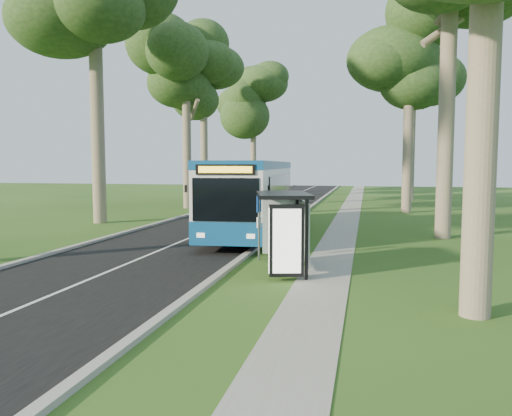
{
  "coord_description": "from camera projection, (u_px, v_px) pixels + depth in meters",
  "views": [
    {
      "loc": [
        4.17,
        -17.35,
        3.28
      ],
      "look_at": [
        -0.01,
        1.38,
        1.6
      ],
      "focal_mm": 35.0,
      "sensor_mm": 36.0,
      "label": 1
    }
  ],
  "objects": [
    {
      "name": "tree_east_d",
      "position": [
        413.0,
        89.0,
        44.61
      ],
      "size": [
        5.2,
        5.2,
        13.56
      ],
      "color": "#7A6B56",
      "rests_on": "ground"
    },
    {
      "name": "centre_line",
      "position": [
        229.0,
        221.0,
        28.54
      ],
      "size": [
        0.12,
        100.0,
        0.0
      ],
      "primitive_type": "cube",
      "color": "white",
      "rests_on": "road"
    },
    {
      "name": "kerb_west",
      "position": [
        172.0,
        219.0,
        29.29
      ],
      "size": [
        0.25,
        100.0,
        0.12
      ],
      "primitive_type": "cube",
      "color": "#9E9B93",
      "rests_on": "ground"
    },
    {
      "name": "tree_west_c",
      "position": [
        186.0,
        79.0,
        36.68
      ],
      "size": [
        5.2,
        5.2,
        12.82
      ],
      "color": "#7A6B56",
      "rests_on": "ground"
    },
    {
      "name": "ground",
      "position": [
        248.0,
        255.0,
        18.06
      ],
      "size": [
        120.0,
        120.0,
        0.0
      ],
      "primitive_type": "plane",
      "color": "#2A4A17",
      "rests_on": "ground"
    },
    {
      "name": "bus_shelter",
      "position": [
        285.0,
        218.0,
        14.74
      ],
      "size": [
        2.18,
        3.11,
        2.42
      ],
      "rotation": [
        0.0,
        0.0,
        0.25
      ],
      "color": "black",
      "rests_on": "ground"
    },
    {
      "name": "footpath",
      "position": [
        344.0,
        225.0,
        27.13
      ],
      "size": [
        1.5,
        100.0,
        0.02
      ],
      "primitive_type": "cube",
      "color": "gray",
      "rests_on": "ground"
    },
    {
      "name": "tree_west_d",
      "position": [
        203.0,
        76.0,
        46.66
      ],
      "size": [
        5.2,
        5.2,
        15.64
      ],
      "color": "#7A6B56",
      "rests_on": "ground"
    },
    {
      "name": "bus",
      "position": [
        253.0,
        196.0,
        23.97
      ],
      "size": [
        3.68,
        13.07,
        3.42
      ],
      "rotation": [
        0.0,
        0.0,
        0.08
      ],
      "color": "silver",
      "rests_on": "ground"
    },
    {
      "name": "car_white",
      "position": [
        239.0,
        191.0,
        48.33
      ],
      "size": [
        1.87,
        4.16,
        1.39
      ],
      "primitive_type": "imported",
      "rotation": [
        0.0,
        0.0,
        -0.06
      ],
      "color": "silver",
      "rests_on": "ground"
    },
    {
      "name": "car_silver",
      "position": [
        230.0,
        191.0,
        48.07
      ],
      "size": [
        1.79,
        4.36,
        1.4
      ],
      "primitive_type": "imported",
      "rotation": [
        0.0,
        0.0,
        -0.07
      ],
      "color": "#9A9DA1",
      "rests_on": "ground"
    },
    {
      "name": "bus_stop_sign",
      "position": [
        259.0,
        219.0,
        16.96
      ],
      "size": [
        0.12,
        0.32,
        2.26
      ],
      "rotation": [
        0.0,
        0.0,
        -0.22
      ],
      "color": "gray",
      "rests_on": "ground"
    },
    {
      "name": "road",
      "position": [
        229.0,
        222.0,
        28.54
      ],
      "size": [
        7.0,
        100.0,
        0.02
      ],
      "primitive_type": "cube",
      "color": "black",
      "rests_on": "ground"
    },
    {
      "name": "tree_west_e",
      "position": [
        253.0,
        102.0,
        55.95
      ],
      "size": [
        5.2,
        5.2,
        13.88
      ],
      "color": "#7A6B56",
      "rests_on": "ground"
    },
    {
      "name": "kerb_east",
      "position": [
        290.0,
        222.0,
        27.77
      ],
      "size": [
        0.25,
        100.0,
        0.12
      ],
      "primitive_type": "cube",
      "color": "#9E9B93",
      "rests_on": "ground"
    },
    {
      "name": "tree_east_c",
      "position": [
        410.0,
        51.0,
        33.14
      ],
      "size": [
        5.2,
        5.2,
        14.58
      ],
      "color": "#7A6B56",
      "rests_on": "ground"
    },
    {
      "name": "litter_bin",
      "position": [
        303.0,
        223.0,
        23.44
      ],
      "size": [
        0.61,
        0.61,
        1.06
      ],
      "rotation": [
        0.0,
        0.0,
        0.23
      ],
      "color": "black",
      "rests_on": "ground"
    }
  ]
}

